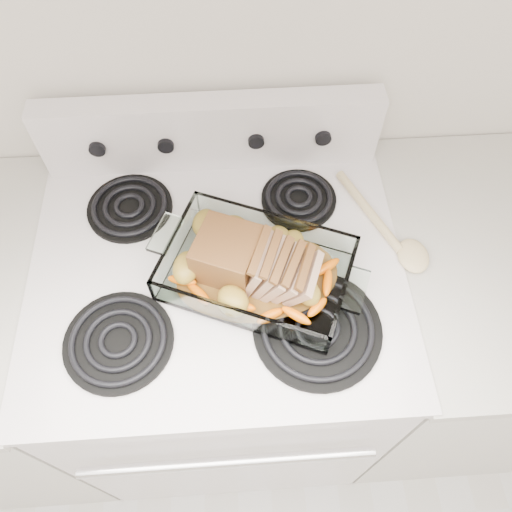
{
  "coord_description": "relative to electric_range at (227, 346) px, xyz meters",
  "views": [
    {
      "loc": [
        0.05,
        1.12,
        1.83
      ],
      "look_at": [
        0.08,
        1.64,
        0.99
      ],
      "focal_mm": 35.0,
      "sensor_mm": 36.0,
      "label": 1
    }
  ],
  "objects": [
    {
      "name": "baking_dish",
      "position": [
        0.08,
        -0.04,
        0.48
      ],
      "size": [
        0.36,
        0.23,
        0.07
      ],
      "rotation": [
        0.0,
        0.0,
        -0.4
      ],
      "color": "white",
      "rests_on": "electric_range"
    },
    {
      "name": "roast_vegetables",
      "position": [
        0.08,
        -0.0,
        0.49
      ],
      "size": [
        0.38,
        0.2,
        0.05
      ],
      "rotation": [
        0.0,
        0.0,
        0.23
      ],
      "color": "#F05C00",
      "rests_on": "baking_dish"
    },
    {
      "name": "pork_roast",
      "position": [
        0.06,
        -0.04,
        0.52
      ],
      "size": [
        0.24,
        0.12,
        0.09
      ],
      "rotation": [
        0.0,
        0.0,
        0.03
      ],
      "color": "brown",
      "rests_on": "baking_dish"
    },
    {
      "name": "wooden_spoon",
      "position": [
        0.38,
        0.04,
        0.46
      ],
      "size": [
        0.16,
        0.28,
        0.02
      ],
      "rotation": [
        0.0,
        0.0,
        0.41
      ],
      "color": "#DEC08B",
      "rests_on": "electric_range"
    },
    {
      "name": "counter_right",
      "position": [
        0.66,
        -0.0,
        -0.02
      ],
      "size": [
        0.58,
        0.68,
        0.93
      ],
      "color": "silver",
      "rests_on": "ground"
    },
    {
      "name": "electric_range",
      "position": [
        0.0,
        0.0,
        0.0
      ],
      "size": [
        0.78,
        0.7,
        1.12
      ],
      "color": "silver",
      "rests_on": "ground"
    }
  ]
}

